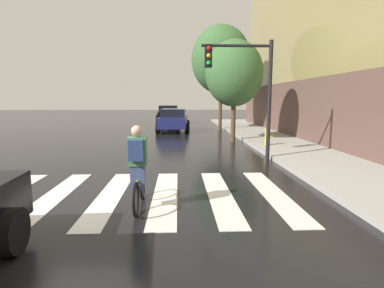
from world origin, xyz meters
TOP-DOWN VIEW (x-y plane):
  - ground_plane at (0.00, 0.00)m, footprint 120.00×120.00m
  - crosswalk_stripes at (-0.08, 0.00)m, footprint 9.35×4.08m
  - sedan_mid at (1.79, 14.47)m, footprint 2.32×4.59m
  - sedan_far at (1.10, 22.60)m, footprint 2.45×4.85m
  - cyclist at (1.31, -0.87)m, footprint 0.36×1.71m
  - traffic_light_near at (4.48, 3.89)m, footprint 2.47×0.28m
  - fire_hydrant at (6.12, 6.75)m, footprint 0.33×0.22m
  - street_tree_near at (4.94, 8.88)m, footprint 2.91×2.91m
  - street_tree_mid at (5.10, 15.08)m, footprint 4.11×4.11m

SIDE VIEW (x-z plane):
  - ground_plane at x=0.00m, z-range 0.00..0.00m
  - crosswalk_stripes at x=-0.08m, z-range 0.00..0.01m
  - fire_hydrant at x=6.12m, z-range 0.14..0.92m
  - sedan_mid at x=1.79m, z-range 0.02..1.58m
  - cyclist at x=1.31m, z-range 0.00..1.69m
  - sedan_far at x=1.10m, z-range 0.03..1.67m
  - traffic_light_near at x=4.48m, z-range 0.76..4.96m
  - street_tree_near at x=4.94m, z-range 0.90..6.08m
  - street_tree_mid at x=5.10m, z-range 1.28..8.59m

